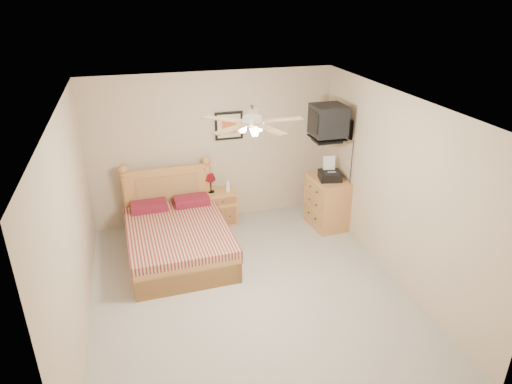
% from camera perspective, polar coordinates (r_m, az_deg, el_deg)
% --- Properties ---
extents(floor, '(4.50, 4.50, 0.00)m').
position_cam_1_polar(floor, '(6.16, -0.92, -12.40)').
color(floor, '#9B958C').
rests_on(floor, ground).
extents(ceiling, '(4.00, 4.50, 0.04)m').
position_cam_1_polar(ceiling, '(5.07, -1.11, 10.85)').
color(ceiling, white).
rests_on(ceiling, ground).
extents(wall_back, '(4.00, 0.04, 2.50)m').
position_cam_1_polar(wall_back, '(7.53, -5.39, 5.43)').
color(wall_back, tan).
rests_on(wall_back, ground).
extents(wall_front, '(4.00, 0.04, 2.50)m').
position_cam_1_polar(wall_front, '(3.72, 8.27, -16.87)').
color(wall_front, tan).
rests_on(wall_front, ground).
extents(wall_left, '(0.04, 4.50, 2.50)m').
position_cam_1_polar(wall_left, '(5.41, -22.01, -4.32)').
color(wall_left, tan).
rests_on(wall_left, ground).
extents(wall_right, '(0.04, 4.50, 2.50)m').
position_cam_1_polar(wall_right, '(6.26, 16.99, 0.37)').
color(wall_right, tan).
rests_on(wall_right, ground).
extents(bed, '(1.47, 1.90, 1.20)m').
position_cam_1_polar(bed, '(6.67, -9.86, -3.57)').
color(bed, '#BB843A').
rests_on(bed, ground).
extents(nightstand, '(0.56, 0.44, 0.58)m').
position_cam_1_polar(nightstand, '(7.69, -4.58, -1.92)').
color(nightstand, '#AE7638').
rests_on(nightstand, ground).
extents(table_lamp, '(0.19, 0.19, 0.33)m').
position_cam_1_polar(table_lamp, '(7.49, -5.68, 1.15)').
color(table_lamp, '#63080F').
rests_on(table_lamp, nightstand).
extents(lotion_bottle, '(0.09, 0.09, 0.22)m').
position_cam_1_polar(lotion_bottle, '(7.50, -3.53, 0.81)').
color(lotion_bottle, white).
rests_on(lotion_bottle, nightstand).
extents(framed_picture, '(0.46, 0.04, 0.46)m').
position_cam_1_polar(framed_picture, '(7.45, -3.41, 8.26)').
color(framed_picture, black).
rests_on(framed_picture, wall_back).
extents(dresser, '(0.56, 0.76, 0.85)m').
position_cam_1_polar(dresser, '(7.63, 8.88, -1.24)').
color(dresser, '#B46E43').
rests_on(dresser, ground).
extents(fax_machine, '(0.40, 0.42, 0.36)m').
position_cam_1_polar(fax_machine, '(7.34, 9.28, 2.83)').
color(fax_machine, black).
rests_on(fax_machine, dresser).
extents(magazine_lower, '(0.25, 0.30, 0.03)m').
position_cam_1_polar(magazine_lower, '(7.69, 8.20, 2.57)').
color(magazine_lower, beige).
rests_on(magazine_lower, dresser).
extents(magazine_upper, '(0.22, 0.28, 0.02)m').
position_cam_1_polar(magazine_upper, '(7.69, 8.15, 2.76)').
color(magazine_upper, gray).
rests_on(magazine_upper, magazine_lower).
extents(wall_tv, '(0.56, 0.46, 0.58)m').
position_cam_1_polar(wall_tv, '(7.06, 10.12, 8.60)').
color(wall_tv, black).
rests_on(wall_tv, wall_right).
extents(ceiling_fan, '(1.14, 1.14, 0.28)m').
position_cam_1_polar(ceiling_fan, '(4.92, -0.50, 8.74)').
color(ceiling_fan, white).
rests_on(ceiling_fan, ceiling).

